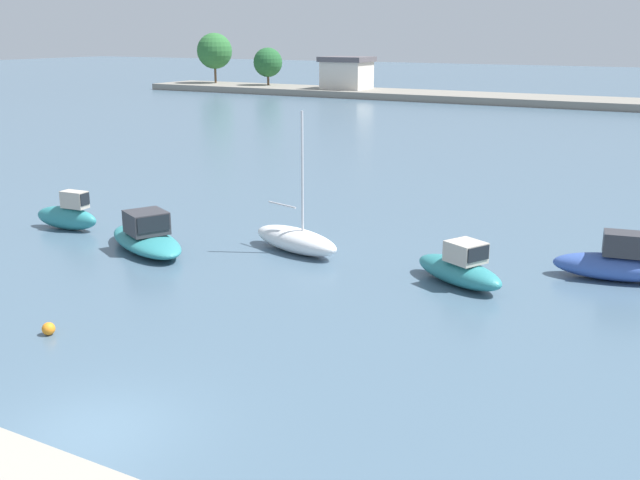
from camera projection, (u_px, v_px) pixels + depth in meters
name	position (u px, v px, depth m)	size (l,w,h in m)	color
ground_plane	(93.00, 432.00, 16.78)	(400.00, 400.00, 0.00)	#476075
moored_boat_0	(68.00, 215.00, 33.88)	(3.43, 1.24, 1.83)	teal
moored_boat_1	(146.00, 237.00, 30.67)	(5.83, 4.34, 1.68)	teal
moored_boat_2	(296.00, 240.00, 30.45)	(4.70, 2.55, 5.80)	white
moored_boat_3	(460.00, 269.00, 26.49)	(4.15, 3.02, 1.64)	teal
moored_boat_4	(616.00, 263.00, 26.96)	(4.46, 2.16, 1.80)	#3856A8
mooring_buoy_0	(49.00, 329.00, 22.14)	(0.39, 0.39, 0.39)	orange
mooring_buoy_1	(455.00, 243.00, 31.33)	(0.31, 0.31, 0.31)	yellow
distant_shoreline	(572.00, 89.00, 90.83)	(138.63, 9.54, 8.66)	gray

